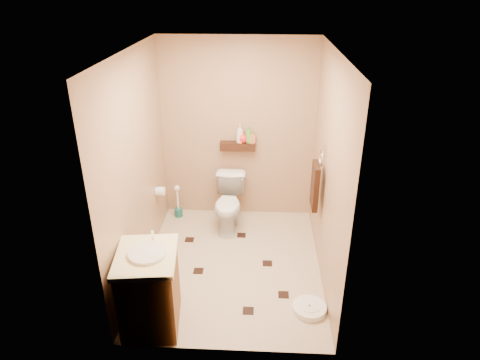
{
  "coord_description": "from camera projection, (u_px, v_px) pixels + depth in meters",
  "views": [
    {
      "loc": [
        0.3,
        -4.03,
        3.02
      ],
      "look_at": [
        0.08,
        0.25,
        0.97
      ],
      "focal_mm": 32.0,
      "sensor_mm": 36.0,
      "label": 1
    }
  ],
  "objects": [
    {
      "name": "bottle_a",
      "position": [
        240.0,
        134.0,
        5.49
      ],
      "size": [
        0.1,
        0.1,
        0.24
      ],
      "primitive_type": "imported",
      "rotation": [
        0.0,
        0.0,
        3.2
      ],
      "color": "silver",
      "rests_on": "wall_shelf"
    },
    {
      "name": "toilet_paper",
      "position": [
        160.0,
        191.0,
        5.32
      ],
      "size": [
        0.12,
        0.11,
        0.12
      ],
      "color": "white",
      "rests_on": "wall_left"
    },
    {
      "name": "bottle_b",
      "position": [
        241.0,
        136.0,
        5.5
      ],
      "size": [
        0.11,
        0.11,
        0.18
      ],
      "primitive_type": "imported",
      "rotation": [
        0.0,
        0.0,
        5.64
      ],
      "color": "gold",
      "rests_on": "wall_shelf"
    },
    {
      "name": "vanity",
      "position": [
        150.0,
        289.0,
        3.95
      ],
      "size": [
        0.61,
        0.71,
        0.92
      ],
      "rotation": [
        0.0,
        0.0,
        0.12
      ],
      "color": "brown",
      "rests_on": "ground"
    },
    {
      "name": "wall_front",
      "position": [
        220.0,
        237.0,
        3.31
      ],
      "size": [
        2.0,
        0.04,
        2.4
      ],
      "primitive_type": "cube",
      "color": "tan",
      "rests_on": "ground"
    },
    {
      "name": "wall_right",
      "position": [
        328.0,
        172.0,
        4.39
      ],
      "size": [
        0.04,
        2.5,
        2.4
      ],
      "primitive_type": "cube",
      "color": "tan",
      "rests_on": "ground"
    },
    {
      "name": "towel_ring",
      "position": [
        315.0,
        184.0,
        4.73
      ],
      "size": [
        0.12,
        0.3,
        0.76
      ],
      "color": "silver",
      "rests_on": "wall_right"
    },
    {
      "name": "wall_shelf",
      "position": [
        238.0,
        146.0,
        5.56
      ],
      "size": [
        0.46,
        0.14,
        0.1
      ],
      "primitive_type": "cube",
      "color": "#36170E",
      "rests_on": "wall_back"
    },
    {
      "name": "bottle_d",
      "position": [
        249.0,
        134.0,
        5.49
      ],
      "size": [
        0.12,
        0.12,
        0.23
      ],
      "primitive_type": "imported",
      "rotation": [
        0.0,
        0.0,
        5.51
      ],
      "color": "green",
      "rests_on": "wall_shelf"
    },
    {
      "name": "bottle_e",
      "position": [
        252.0,
        137.0,
        5.5
      ],
      "size": [
        0.09,
        0.09,
        0.17
      ],
      "primitive_type": "imported",
      "rotation": [
        0.0,
        0.0,
        3.36
      ],
      "color": "#C66F42",
      "rests_on": "wall_shelf"
    },
    {
      "name": "bathroom_scale",
      "position": [
        309.0,
        308.0,
        4.26
      ],
      "size": [
        0.38,
        0.38,
        0.07
      ],
      "rotation": [
        0.0,
        0.0,
        -0.12
      ],
      "color": "white",
      "rests_on": "ground"
    },
    {
      "name": "toilet",
      "position": [
        229.0,
        204.0,
        5.56
      ],
      "size": [
        0.41,
        0.69,
        0.69
      ],
      "primitive_type": "imported",
      "rotation": [
        0.0,
        0.0,
        -0.03
      ],
      "color": "white",
      "rests_on": "ground"
    },
    {
      "name": "floor_accents",
      "position": [
        237.0,
        267.0,
        4.91
      ],
      "size": [
        1.26,
        1.48,
        0.01
      ],
      "color": "black",
      "rests_on": "ground"
    },
    {
      "name": "wall_left",
      "position": [
        136.0,
        168.0,
        4.48
      ],
      "size": [
        0.04,
        2.5,
        2.4
      ],
      "primitive_type": "cube",
      "color": "tan",
      "rests_on": "ground"
    },
    {
      "name": "wall_back",
      "position": [
        238.0,
        131.0,
        5.56
      ],
      "size": [
        2.0,
        0.04,
        2.4
      ],
      "primitive_type": "cube",
      "color": "tan",
      "rests_on": "ground"
    },
    {
      "name": "toilet_brush",
      "position": [
        178.0,
        206.0,
        5.88
      ],
      "size": [
        0.11,
        0.11,
        0.48
      ],
      "color": "#175E53",
      "rests_on": "ground"
    },
    {
      "name": "ground",
      "position": [
        232.0,
        265.0,
        4.95
      ],
      "size": [
        2.5,
        2.5,
        0.0
      ],
      "primitive_type": "plane",
      "color": "#CAB094",
      "rests_on": "ground"
    },
    {
      "name": "ceiling",
      "position": [
        230.0,
        51.0,
        3.91
      ],
      "size": [
        2.0,
        2.5,
        0.02
      ],
      "primitive_type": "cube",
      "color": "white",
      "rests_on": "wall_back"
    },
    {
      "name": "bottle_c",
      "position": [
        243.0,
        137.0,
        5.5
      ],
      "size": [
        0.17,
        0.17,
        0.16
      ],
      "primitive_type": "imported",
      "rotation": [
        0.0,
        0.0,
        5.79
      ],
      "color": "red",
      "rests_on": "wall_shelf"
    }
  ]
}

